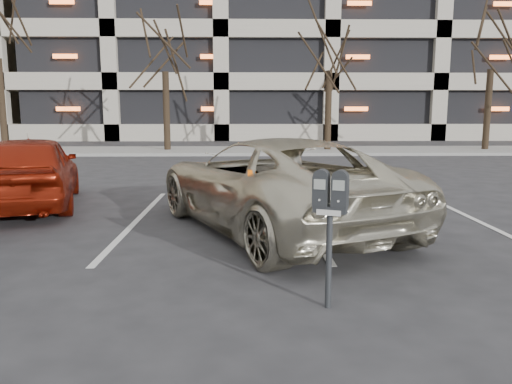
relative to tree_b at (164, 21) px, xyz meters
The scene contains 10 objects.
ground 17.19m from the tree_b, 79.38° to the right, with size 140.00×140.00×0.00m, color #28282B.
sidewalk 6.22m from the tree_b, ahead, with size 80.00×4.00×0.12m, color gray.
stall_lines 14.85m from the tree_b, 83.34° to the right, with size 16.90×5.20×0.00m.
parking_garage 23.61m from the tree_b, 49.94° to the left, with size 52.00×20.00×19.00m.
tree_b is the anchor object (origin of this frame).
tree_c 7.00m from the tree_b, ahead, with size 3.41×3.41×7.76m.
tree_d 14.00m from the tree_b, ahead, with size 3.48×3.48×7.91m.
parking_meter 18.54m from the tree_b, 76.67° to the right, with size 0.34×0.24×1.25m.
suv_silver 15.64m from the tree_b, 75.13° to the right, with size 4.21×5.54×1.40m.
car_red 13.42m from the tree_b, 92.95° to the right, with size 1.63×4.05×1.38m, color maroon.
Camera 1 is at (0.39, -5.84, 1.79)m, focal length 35.00 mm.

